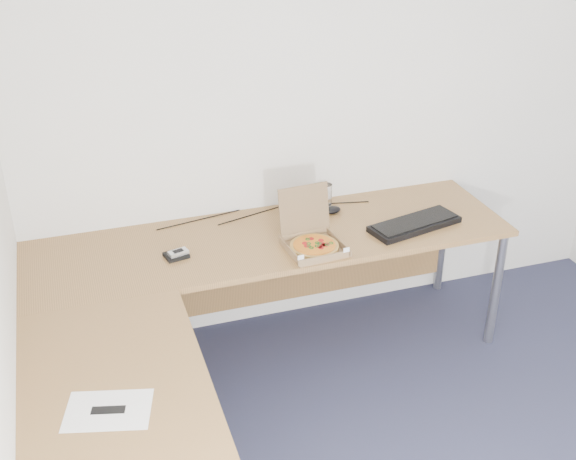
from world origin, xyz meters
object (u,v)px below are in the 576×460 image
object	(u,v)px
keyboard	(415,224)
wallet	(176,255)
pizza_box	(313,242)
desk	(231,295)
drinking_glass	(326,194)

from	to	relation	value
keyboard	wallet	bearing A→B (deg)	163.62
pizza_box	keyboard	bearing A→B (deg)	0.17
desk	keyboard	distance (m)	1.11
drinking_glass	keyboard	xyz separation A→B (m)	(0.35, -0.41, -0.05)
drinking_glass	keyboard	size ratio (longest dim) A/B	0.24
drinking_glass	desk	bearing A→B (deg)	-136.15
drinking_glass	keyboard	world-z (taller)	drinking_glass
pizza_box	wallet	world-z (taller)	pizza_box
desk	drinking_glass	size ratio (longest dim) A/B	20.53
pizza_box	wallet	xyz separation A→B (m)	(-0.67, 0.13, -0.02)
desk	pizza_box	xyz separation A→B (m)	(0.49, 0.24, 0.06)
desk	wallet	distance (m)	0.42
wallet	keyboard	bearing A→B (deg)	-15.51
drinking_glass	wallet	distance (m)	0.96
desk	pizza_box	bearing A→B (deg)	26.57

